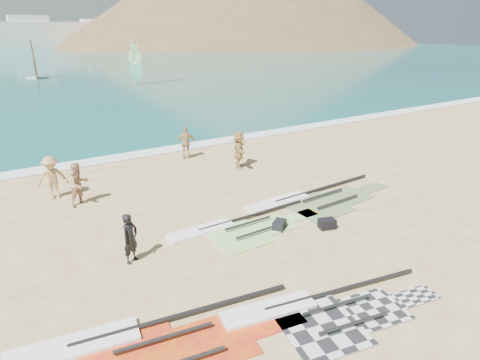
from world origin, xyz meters
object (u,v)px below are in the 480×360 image
rig_orange (312,199)px  beachgoer_back (186,143)px  gear_bag_near (279,225)px  person_wetsuit (130,238)px  rig_grey (318,311)px  beachgoer_mid (52,178)px  rig_red (140,346)px  gear_bag_far (327,224)px  beachgoer_left (79,184)px  beachgoer_right (239,150)px  rig_green (236,228)px

rig_orange → beachgoer_back: bearing=101.5°
gear_bag_near → person_wetsuit: size_ratio=0.33×
rig_grey → beachgoer_mid: bearing=121.5°
rig_grey → rig_red: size_ratio=0.85×
gear_bag_far → rig_grey: bearing=-136.1°
rig_orange → gear_bag_far: bearing=-121.5°
rig_red → beachgoer_mid: size_ratio=3.65×
rig_red → person_wetsuit: (0.94, 3.40, 0.71)m
beachgoer_mid → beachgoer_left: bearing=-49.2°
beachgoer_left → beachgoer_right: beachgoer_right is taller
rig_red → person_wetsuit: bearing=82.8°
gear_bag_near → person_wetsuit: (-4.84, 0.70, 0.60)m
rig_red → beachgoer_left: size_ratio=3.85×
gear_bag_far → beachgoer_right: bearing=83.5°
rig_red → beachgoer_mid: (-0.21, 9.54, 0.83)m
beachgoer_mid → rig_red: bearing=-81.9°
rig_grey → rig_red: 4.15m
person_wetsuit → beachgoer_right: (7.06, 5.45, 0.15)m
beachgoer_left → beachgoer_right: (7.44, 0.46, 0.07)m
rig_red → beachgoer_mid: bearing=99.4°
rig_green → gear_bag_far: (2.69, -1.54, 0.11)m
rig_green → beachgoer_back: size_ratio=3.20×
gear_bag_far → beachgoer_mid: size_ratio=0.31×
beachgoer_mid → beachgoer_right: size_ratio=0.97×
rig_red → rig_orange: bearing=33.4°
beachgoer_left → beachgoer_mid: bearing=100.1°
rig_red → beachgoer_left: (0.56, 8.39, 0.79)m
rig_orange → gear_bag_near: size_ratio=12.76×
beachgoer_mid → beachgoer_right: bearing=2.1°
rig_grey → rig_orange: bearing=59.9°
beachgoer_left → person_wetsuit: bearing=-109.5°
rig_red → rig_green: bearing=45.6°
beachgoer_mid → beachgoer_back: 6.96m
rig_grey → beachgoer_left: beachgoer_left is taller
gear_bag_far → person_wetsuit: bearing=166.7°
rig_red → beachgoer_back: bearing=68.9°
rig_orange → beachgoer_mid: beachgoer_mid is taller
rig_green → beachgoer_left: 6.37m
rig_green → rig_orange: rig_orange is taller
beachgoer_right → rig_orange: bearing=-144.7°
rig_green → beachgoer_mid: beachgoer_mid is taller
rig_red → gear_bag_near: 6.38m
beachgoer_left → beachgoer_mid: 1.38m
gear_bag_far → person_wetsuit: (-6.27, 1.49, 0.59)m
rig_green → beachgoer_left: (-3.95, 4.93, 0.79)m
beachgoer_mid → beachgoer_right: (8.21, -0.69, 0.03)m
rig_orange → beachgoer_mid: size_ratio=3.64×
rig_green → beachgoer_mid: bearing=127.0°
rig_red → beachgoer_right: bearing=56.0°
rig_grey → beachgoer_left: (-3.42, 9.58, 0.79)m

